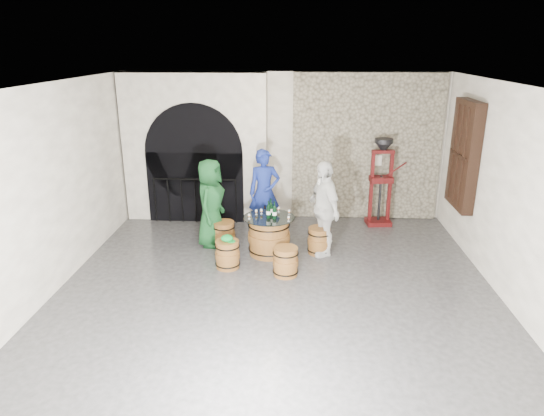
# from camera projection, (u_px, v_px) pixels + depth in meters

# --- Properties ---
(ground) EXTENTS (8.00, 8.00, 0.00)m
(ground) POSITION_uv_depth(u_px,v_px,m) (275.00, 302.00, 7.41)
(ground) COLOR #2E2E31
(ground) RESTS_ON ground
(wall_back) EXTENTS (8.00, 0.00, 8.00)m
(wall_back) POSITION_uv_depth(u_px,v_px,m) (283.00, 146.00, 10.68)
(wall_back) COLOR white
(wall_back) RESTS_ON ground
(wall_front) EXTENTS (8.00, 0.00, 8.00)m
(wall_front) POSITION_uv_depth(u_px,v_px,m) (247.00, 395.00, 3.12)
(wall_front) COLOR white
(wall_front) RESTS_ON ground
(wall_left) EXTENTS (0.00, 8.00, 8.00)m
(wall_left) POSITION_uv_depth(u_px,v_px,m) (36.00, 199.00, 7.07)
(wall_left) COLOR white
(wall_left) RESTS_ON ground
(wall_right) EXTENTS (0.00, 8.00, 8.00)m
(wall_right) POSITION_uv_depth(u_px,v_px,m) (526.00, 207.00, 6.73)
(wall_right) COLOR white
(wall_right) RESTS_ON ground
(ceiling) EXTENTS (8.00, 8.00, 0.00)m
(ceiling) POSITION_uv_depth(u_px,v_px,m) (275.00, 87.00, 6.39)
(ceiling) COLOR beige
(ceiling) RESTS_ON wall_back
(stone_facing_panel) EXTENTS (3.20, 0.12, 3.18)m
(stone_facing_panel) POSITION_uv_depth(u_px,v_px,m) (366.00, 148.00, 10.54)
(stone_facing_panel) COLOR gray
(stone_facing_panel) RESTS_ON ground
(arched_opening) EXTENTS (3.10, 0.60, 3.19)m
(arched_opening) POSITION_uv_depth(u_px,v_px,m) (196.00, 149.00, 10.53)
(arched_opening) COLOR white
(arched_opening) RESTS_ON ground
(shuttered_window) EXTENTS (0.23, 1.10, 2.00)m
(shuttered_window) POSITION_uv_depth(u_px,v_px,m) (464.00, 155.00, 8.94)
(shuttered_window) COLOR black
(shuttered_window) RESTS_ON wall_right
(barrel_table) EXTENTS (0.95, 0.95, 0.73)m
(barrel_table) POSITION_uv_depth(u_px,v_px,m) (269.00, 236.00, 9.01)
(barrel_table) COLOR brown
(barrel_table) RESTS_ON ground
(barrel_stool_left) EXTENTS (0.44, 0.44, 0.51)m
(barrel_stool_left) POSITION_uv_depth(u_px,v_px,m) (224.00, 234.00, 9.37)
(barrel_stool_left) COLOR brown
(barrel_stool_left) RESTS_ON ground
(barrel_stool_far) EXTENTS (0.44, 0.44, 0.51)m
(barrel_stool_far) POSITION_uv_depth(u_px,v_px,m) (265.00, 224.00, 9.93)
(barrel_stool_far) COLOR brown
(barrel_stool_far) RESTS_ON ground
(barrel_stool_right) EXTENTS (0.44, 0.44, 0.51)m
(barrel_stool_right) POSITION_uv_depth(u_px,v_px,m) (319.00, 241.00, 9.07)
(barrel_stool_right) COLOR brown
(barrel_stool_right) RESTS_ON ground
(barrel_stool_near_right) EXTENTS (0.44, 0.44, 0.51)m
(barrel_stool_near_right) POSITION_uv_depth(u_px,v_px,m) (286.00, 262.00, 8.20)
(barrel_stool_near_right) COLOR brown
(barrel_stool_near_right) RESTS_ON ground
(barrel_stool_near_left) EXTENTS (0.44, 0.44, 0.51)m
(barrel_stool_near_left) POSITION_uv_depth(u_px,v_px,m) (227.00, 254.00, 8.48)
(barrel_stool_near_left) COLOR brown
(barrel_stool_near_left) RESTS_ON ground
(green_cap) EXTENTS (0.25, 0.21, 0.12)m
(green_cap) POSITION_uv_depth(u_px,v_px,m) (227.00, 238.00, 8.38)
(green_cap) COLOR #0B832D
(green_cap) RESTS_ON barrel_stool_near_left
(person_green) EXTENTS (0.66, 0.91, 1.71)m
(person_green) POSITION_uv_depth(u_px,v_px,m) (211.00, 203.00, 9.27)
(person_green) COLOR #12431D
(person_green) RESTS_ON ground
(person_blue) EXTENTS (0.72, 0.56, 1.77)m
(person_blue) POSITION_uv_depth(u_px,v_px,m) (264.00, 192.00, 9.84)
(person_blue) COLOR navy
(person_blue) RESTS_ON ground
(person_white) EXTENTS (0.81, 1.13, 1.78)m
(person_white) POSITION_uv_depth(u_px,v_px,m) (324.00, 208.00, 8.86)
(person_white) COLOR silver
(person_white) RESTS_ON ground
(wine_bottle_left) EXTENTS (0.08, 0.08, 0.32)m
(wine_bottle_left) POSITION_uv_depth(u_px,v_px,m) (268.00, 211.00, 8.80)
(wine_bottle_left) COLOR black
(wine_bottle_left) RESTS_ON barrel_table
(wine_bottle_center) EXTENTS (0.08, 0.08, 0.32)m
(wine_bottle_center) POSITION_uv_depth(u_px,v_px,m) (274.00, 212.00, 8.76)
(wine_bottle_center) COLOR black
(wine_bottle_center) RESTS_ON barrel_table
(wine_bottle_right) EXTENTS (0.08, 0.08, 0.32)m
(wine_bottle_right) POSITION_uv_depth(u_px,v_px,m) (271.00, 209.00, 8.93)
(wine_bottle_right) COLOR black
(wine_bottle_right) RESTS_ON barrel_table
(tasting_glass_a) EXTENTS (0.05, 0.05, 0.10)m
(tasting_glass_a) POSITION_uv_depth(u_px,v_px,m) (249.00, 217.00, 8.76)
(tasting_glass_a) COLOR #AC5821
(tasting_glass_a) RESTS_ON barrel_table
(tasting_glass_b) EXTENTS (0.05, 0.05, 0.10)m
(tasting_glass_b) POSITION_uv_depth(u_px,v_px,m) (289.00, 212.00, 8.98)
(tasting_glass_b) COLOR #AC5821
(tasting_glass_b) RESTS_ON barrel_table
(tasting_glass_c) EXTENTS (0.05, 0.05, 0.10)m
(tasting_glass_c) POSITION_uv_depth(u_px,v_px,m) (261.00, 212.00, 9.02)
(tasting_glass_c) COLOR #AC5821
(tasting_glass_c) RESTS_ON barrel_table
(tasting_glass_d) EXTENTS (0.05, 0.05, 0.10)m
(tasting_glass_d) POSITION_uv_depth(u_px,v_px,m) (279.00, 210.00, 9.13)
(tasting_glass_d) COLOR #AC5821
(tasting_glass_d) RESTS_ON barrel_table
(tasting_glass_e) EXTENTS (0.05, 0.05, 0.10)m
(tasting_glass_e) POSITION_uv_depth(u_px,v_px,m) (289.00, 219.00, 8.65)
(tasting_glass_e) COLOR #AC5821
(tasting_glass_e) RESTS_ON barrel_table
(tasting_glass_f) EXTENTS (0.05, 0.05, 0.10)m
(tasting_glass_f) POSITION_uv_depth(u_px,v_px,m) (256.00, 212.00, 8.99)
(tasting_glass_f) COLOR #AC5821
(tasting_glass_f) RESTS_ON barrel_table
(side_barrel) EXTENTS (0.47, 0.47, 0.63)m
(side_barrel) POSITION_uv_depth(u_px,v_px,m) (265.00, 211.00, 10.51)
(side_barrel) COLOR brown
(side_barrel) RESTS_ON ground
(corking_press) EXTENTS (0.79, 0.46, 1.89)m
(corking_press) POSITION_uv_depth(u_px,v_px,m) (381.00, 176.00, 10.27)
(corking_press) COLOR #510E0D
(corking_press) RESTS_ON ground
(control_box) EXTENTS (0.18, 0.10, 0.22)m
(control_box) POSITION_uv_depth(u_px,v_px,m) (377.00, 160.00, 10.53)
(control_box) COLOR silver
(control_box) RESTS_ON wall_back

